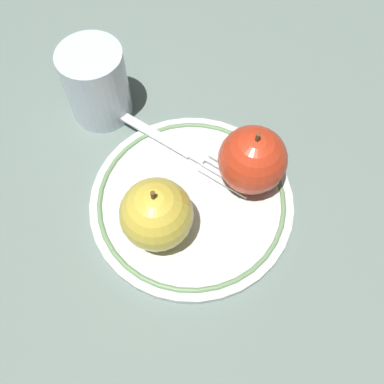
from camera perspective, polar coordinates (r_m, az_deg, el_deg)
ground_plane at (r=0.51m, az=-1.01°, el=-1.83°), size 2.00×2.00×0.00m
plate at (r=0.50m, az=-0.00°, el=-1.44°), size 0.24×0.24×0.01m
apple_red_whole at (r=0.48m, az=8.06°, el=4.26°), size 0.08×0.08×0.09m
apple_second_whole at (r=0.44m, az=-4.77°, el=-2.99°), size 0.08×0.08×0.09m
fork at (r=0.53m, az=-1.59°, el=5.77°), size 0.16×0.14×0.00m
drinking_glass at (r=0.56m, az=-12.61°, el=13.86°), size 0.08×0.08×0.10m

